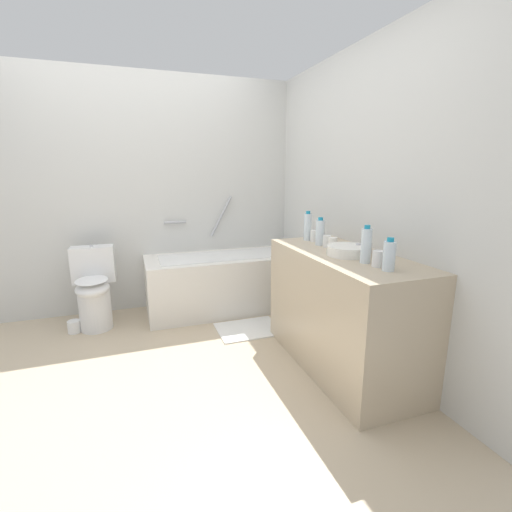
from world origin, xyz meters
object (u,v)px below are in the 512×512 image
at_px(toilet, 94,289).
at_px(water_bottle_0, 320,232).
at_px(sink_basin, 348,250).
at_px(water_bottle_2, 366,245).
at_px(bathtub, 223,281).
at_px(drinking_glass_0, 333,243).
at_px(drinking_glass_2, 378,259).
at_px(sink_faucet, 368,248).
at_px(toilet_paper_roll, 74,327).
at_px(drinking_glass_1, 327,241).
at_px(bath_mat, 248,329).
at_px(water_bottle_3, 308,227).
at_px(drinking_glass_3, 314,236).
at_px(water_bottle_1, 389,256).

bearing_deg(toilet, water_bottle_0, 60.81).
relative_size(sink_basin, water_bottle_2, 1.20).
bearing_deg(water_bottle_0, toilet, 149.58).
relative_size(bathtub, drinking_glass_0, 17.30).
bearing_deg(drinking_glass_2, sink_faucet, 62.31).
bearing_deg(bathtub, toilet_paper_roll, -175.07).
distance_m(drinking_glass_1, drinking_glass_2, 0.60).
bearing_deg(drinking_glass_0, sink_faucet, -51.32).
bearing_deg(drinking_glass_1, drinking_glass_2, -90.42).
height_order(drinking_glass_2, toilet_paper_roll, drinking_glass_2).
xyz_separation_m(drinking_glass_0, toilet_paper_roll, (-1.93, 1.12, -0.84)).
bearing_deg(water_bottle_2, sink_basin, 86.54).
height_order(drinking_glass_0, bath_mat, drinking_glass_0).
bearing_deg(drinking_glass_2, sink_basin, 89.98).
distance_m(water_bottle_0, toilet_paper_roll, 2.32).
height_order(water_bottle_0, water_bottle_2, water_bottle_2).
relative_size(water_bottle_3, drinking_glass_0, 2.74).
height_order(drinking_glass_3, toilet_paper_roll, drinking_glass_3).
relative_size(sink_basin, sink_faucet, 1.87).
bearing_deg(toilet, drinking_glass_3, 64.68).
bearing_deg(water_bottle_0, bath_mat, 131.74).
distance_m(sink_faucet, bath_mat, 1.37).
height_order(water_bottle_0, bath_mat, water_bottle_0).
bearing_deg(drinking_glass_1, water_bottle_1, -90.27).
relative_size(water_bottle_0, drinking_glass_0, 2.44).
height_order(water_bottle_0, water_bottle_3, water_bottle_3).
height_order(sink_basin, water_bottle_2, water_bottle_2).
height_order(drinking_glass_0, drinking_glass_2, drinking_glass_2).
relative_size(drinking_glass_1, drinking_glass_3, 0.96).
xyz_separation_m(bathtub, water_bottle_0, (0.51, -1.07, 0.65)).
height_order(bathtub, drinking_glass_2, bathtub).
relative_size(sink_faucet, toilet_paper_roll, 1.38).
relative_size(sink_faucet, water_bottle_1, 0.79).
distance_m(drinking_glass_1, bath_mat, 1.15).
height_order(water_bottle_1, drinking_glass_2, water_bottle_1).
relative_size(water_bottle_2, drinking_glass_0, 2.70).
bearing_deg(toilet, drinking_glass_0, 56.93).
distance_m(water_bottle_3, toilet_paper_roll, 2.25).
height_order(sink_faucet, drinking_glass_1, drinking_glass_1).
height_order(toilet, water_bottle_1, water_bottle_1).
xyz_separation_m(toilet, water_bottle_2, (1.72, -1.60, 0.60)).
relative_size(water_bottle_0, water_bottle_2, 0.90).
height_order(sink_faucet, drinking_glass_3, drinking_glass_3).
distance_m(sink_faucet, drinking_glass_3, 0.53).
xyz_separation_m(sink_basin, bath_mat, (-0.43, 0.85, -0.88)).
bearing_deg(drinking_glass_1, drinking_glass_0, -89.91).
bearing_deg(drinking_glass_3, water_bottle_3, 108.29).
bearing_deg(bathtub, drinking_glass_1, -65.56).
height_order(toilet, toilet_paper_roll, toilet).
xyz_separation_m(drinking_glass_3, toilet_paper_roll, (-1.94, 0.81, -0.84)).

